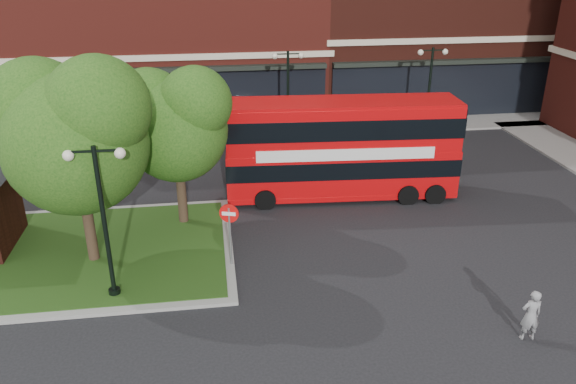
{
  "coord_description": "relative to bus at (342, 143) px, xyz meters",
  "views": [
    {
      "loc": [
        -2.21,
        -15.17,
        10.11
      ],
      "look_at": [
        0.38,
        3.03,
        2.0
      ],
      "focal_mm": 35.0,
      "sensor_mm": 36.0,
      "label": 1
    }
  ],
  "objects": [
    {
      "name": "ground",
      "position": [
        -3.21,
        -6.84,
        -2.45
      ],
      "size": [
        120.0,
        120.0,
        0.0
      ],
      "primitive_type": "plane",
      "color": "black",
      "rests_on": "ground"
    },
    {
      "name": "pavement_far",
      "position": [
        -3.21,
        9.66,
        -2.39
      ],
      "size": [
        44.0,
        3.0,
        0.12
      ],
      "primitive_type": "cube",
      "color": "slate",
      "rests_on": "ground"
    },
    {
      "name": "traffic_island",
      "position": [
        -11.21,
        -3.84,
        -2.38
      ],
      "size": [
        12.6,
        7.6,
        0.15
      ],
      "color": "gray",
      "rests_on": "ground"
    },
    {
      "name": "tree_island_west",
      "position": [
        -9.81,
        -4.26,
        2.35
      ],
      "size": [
        5.4,
        4.71,
        7.21
      ],
      "color": "#2D2116",
      "rests_on": "ground"
    },
    {
      "name": "tree_island_east",
      "position": [
        -6.79,
        -1.78,
        1.79
      ],
      "size": [
        4.46,
        3.9,
        6.29
      ],
      "color": "#2D2116",
      "rests_on": "ground"
    },
    {
      "name": "lamp_island",
      "position": [
        -8.71,
        -6.64,
        0.38
      ],
      "size": [
        1.72,
        0.36,
        5.0
      ],
      "color": "black",
      "rests_on": "ground"
    },
    {
      "name": "lamp_far_left",
      "position": [
        -1.21,
        7.66,
        0.38
      ],
      "size": [
        1.72,
        0.36,
        5.0
      ],
      "color": "black",
      "rests_on": "ground"
    },
    {
      "name": "lamp_far_right",
      "position": [
        6.79,
        7.66,
        0.38
      ],
      "size": [
        1.72,
        0.36,
        5.0
      ],
      "color": "black",
      "rests_on": "ground"
    },
    {
      "name": "bus",
      "position": [
        0.0,
        0.0,
        0.0
      ],
      "size": [
        9.89,
        2.81,
        3.73
      ],
      "rotation": [
        0.0,
        0.0,
        -0.06
      ],
      "color": "#BD070A",
      "rests_on": "ground"
    },
    {
      "name": "woman",
      "position": [
        2.99,
        -10.34,
        -1.66
      ],
      "size": [
        0.59,
        0.4,
        1.57
      ],
      "primitive_type": "imported",
      "rotation": [
        0.0,
        0.0,
        3.1
      ],
      "color": "gray",
      "rests_on": "ground"
    },
    {
      "name": "car_silver",
      "position": [
        -2.81,
        9.16,
        -1.71
      ],
      "size": [
        4.36,
        1.8,
        1.48
      ],
      "primitive_type": "imported",
      "rotation": [
        0.0,
        0.0,
        1.56
      ],
      "color": "#AAADB2",
      "rests_on": "ground"
    },
    {
      "name": "car_white",
      "position": [
        3.98,
        7.66,
        -1.77
      ],
      "size": [
        4.25,
        1.82,
        1.36
      ],
      "primitive_type": "imported",
      "rotation": [
        0.0,
        0.0,
        1.48
      ],
      "color": "silver",
      "rests_on": "ground"
    },
    {
      "name": "no_entry_sign",
      "position": [
        -5.01,
        -5.34,
        -0.76
      ],
      "size": [
        0.64,
        0.23,
        2.36
      ],
      "rotation": [
        0.0,
        0.0,
        -0.29
      ],
      "color": "slate",
      "rests_on": "ground"
    }
  ]
}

